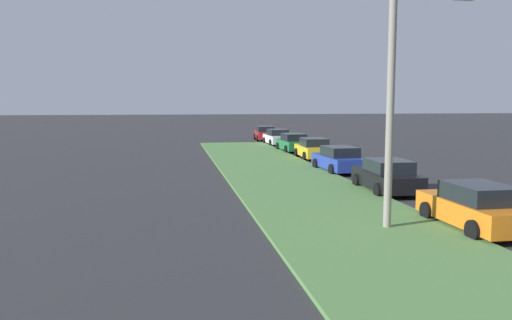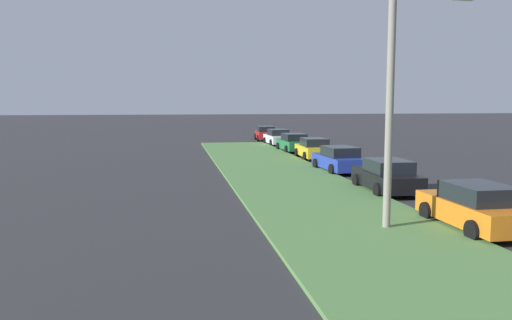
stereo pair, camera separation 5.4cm
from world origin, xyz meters
name	(u,v)px [view 1 (the left image)]	position (x,y,z in m)	size (l,w,h in m)	color
grass_median	(326,206)	(10.00, 8.35, 0.06)	(60.00, 6.00, 0.12)	#517F42
parked_car_orange	(476,207)	(5.99, 4.69, 0.72)	(4.32, 2.05, 1.47)	orange
parked_car_black	(387,176)	(12.77, 4.69, 0.72)	(4.34, 2.10, 1.47)	black
parked_car_blue	(339,160)	(19.41, 4.68, 0.72)	(4.39, 2.19, 1.47)	#23389E
parked_car_yellow	(313,149)	(26.12, 4.28, 0.72)	(4.36, 2.13, 1.47)	gold
parked_car_green	(293,143)	(31.33, 4.49, 0.72)	(4.36, 2.14, 1.47)	#1E6B38
parked_car_white	(277,137)	(37.69, 4.46, 0.72)	(4.35, 2.11, 1.47)	silver
parked_car_red	(265,133)	(43.53, 4.52, 0.72)	(4.40, 2.22, 1.47)	red
streetlight	(401,89)	(6.36, 7.14, 4.39)	(0.47, 2.88, 7.50)	gray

